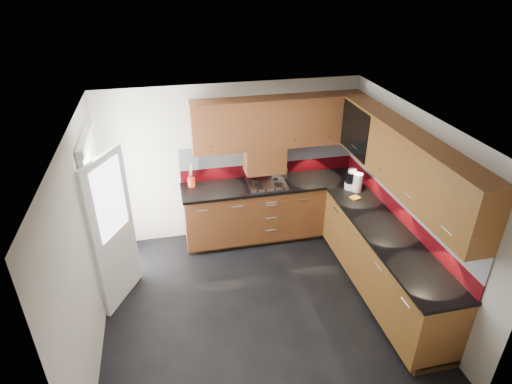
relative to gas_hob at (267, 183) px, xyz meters
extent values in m
cube|color=black|center=(-0.45, -1.47, -0.96)|extent=(4.00, 3.80, 0.02)
cube|color=white|center=(-0.45, -1.47, 1.50)|extent=(4.00, 3.80, 0.10)
cube|color=beige|center=(-0.45, 0.37, 0.25)|extent=(4.00, 0.08, 2.64)
cube|color=beige|center=(-0.45, -3.31, 0.25)|extent=(4.00, 0.08, 2.64)
cube|color=beige|center=(-2.39, -1.47, 0.25)|extent=(0.08, 3.80, 2.64)
cube|color=beige|center=(1.49, -1.47, 0.25)|extent=(0.08, 3.80, 2.64)
cube|color=#603215|center=(0.10, 0.03, -0.48)|extent=(2.70, 0.60, 0.95)
cube|color=brown|center=(1.15, -1.57, -0.48)|extent=(0.60, 2.60, 0.95)
cube|color=#442713|center=(0.10, 0.06, -0.90)|extent=(2.70, 0.54, 0.10)
cube|color=#442713|center=(1.18, -1.57, -0.90)|extent=(0.54, 2.60, 0.10)
cube|color=black|center=(0.09, 0.02, -0.03)|extent=(2.72, 0.62, 0.04)
cube|color=black|center=(1.14, -1.59, -0.03)|extent=(0.62, 2.60, 0.04)
cube|color=maroon|center=(0.10, 0.32, 0.09)|extent=(2.70, 0.02, 0.20)
cube|color=silver|center=(0.10, 0.32, 0.36)|extent=(2.70, 0.02, 0.34)
cube|color=maroon|center=(1.44, -1.27, 0.09)|extent=(0.02, 3.20, 0.20)
cube|color=silver|center=(1.44, -1.27, 0.36)|extent=(0.02, 3.20, 0.34)
cube|color=#603215|center=(0.20, 0.17, 0.89)|extent=(2.50, 0.33, 0.72)
cube|color=brown|center=(1.28, -1.43, 0.89)|extent=(0.33, 2.87, 0.72)
cube|color=silver|center=(0.05, -0.01, 0.68)|extent=(1.80, 0.01, 0.16)
cube|color=silver|center=(1.11, -1.47, 0.68)|extent=(0.01, 2.00, 0.16)
cube|color=#603215|center=(0.00, 0.17, 0.33)|extent=(0.60, 0.33, 0.40)
cube|color=black|center=(1.11, -0.40, 0.89)|extent=(0.01, 0.80, 0.66)
cube|color=#FFD18C|center=(1.42, -0.40, 0.89)|extent=(0.01, 0.76, 0.64)
cube|color=black|center=(1.28, -0.40, 0.91)|extent=(0.29, 0.76, 0.01)
cylinder|color=black|center=(1.28, -0.65, 1.01)|extent=(0.07, 0.07, 0.16)
cylinder|color=black|center=(1.28, -0.50, 1.01)|extent=(0.07, 0.07, 0.16)
cylinder|color=white|center=(1.28, -0.35, 1.01)|extent=(0.07, 0.07, 0.16)
cylinder|color=black|center=(1.28, -0.20, 1.01)|extent=(0.07, 0.07, 0.16)
cube|color=white|center=(-2.31, -0.57, 0.07)|extent=(0.06, 0.95, 2.04)
cube|color=white|center=(-2.13, -0.92, 0.05)|extent=(0.42, 0.73, 1.98)
cube|color=white|center=(-2.10, -0.92, 0.50)|extent=(0.28, 0.50, 0.90)
cube|color=silver|center=(0.00, 0.01, 0.00)|extent=(0.56, 0.49, 0.02)
torus|color=black|center=(-0.15, -0.11, 0.02)|extent=(0.13, 0.13, 0.02)
torus|color=black|center=(0.15, -0.11, 0.02)|extent=(0.13, 0.13, 0.02)
torus|color=black|center=(-0.15, 0.13, 0.02)|extent=(0.13, 0.13, 0.02)
torus|color=black|center=(0.15, 0.13, 0.02)|extent=(0.13, 0.13, 0.02)
cube|color=black|center=(0.00, -0.22, 0.01)|extent=(0.43, 0.04, 0.02)
cylinder|color=red|center=(-1.10, 0.18, 0.05)|extent=(0.11, 0.11, 0.13)
cylinder|color=olive|center=(-1.10, 0.20, 0.22)|extent=(0.05, 0.02, 0.27)
cylinder|color=olive|center=(-1.09, 0.20, 0.21)|extent=(0.05, 0.03, 0.25)
cylinder|color=olive|center=(-1.10, 0.20, 0.23)|extent=(0.06, 0.02, 0.29)
cylinder|color=olive|center=(-1.08, 0.19, 0.20)|extent=(0.03, 0.04, 0.23)
cylinder|color=olive|center=(-1.11, 0.20, 0.21)|extent=(0.04, 0.04, 0.26)
cube|color=silver|center=(0.21, 0.17, 0.07)|extent=(0.27, 0.19, 0.17)
cube|color=black|center=(0.21, 0.17, 0.16)|extent=(0.19, 0.05, 0.01)
cube|color=black|center=(0.21, 0.21, 0.16)|extent=(0.19, 0.05, 0.01)
cylinder|color=white|center=(1.16, -0.39, 0.04)|extent=(0.18, 0.18, 0.10)
cylinder|color=black|center=(1.16, -0.39, 0.17)|extent=(0.17, 0.17, 0.16)
cylinder|color=white|center=(1.16, -0.39, 0.27)|extent=(0.12, 0.12, 0.04)
cylinder|color=white|center=(1.21, -0.48, 0.12)|extent=(0.14, 0.14, 0.28)
cube|color=orange|center=(1.11, -0.68, -0.01)|extent=(0.16, 0.15, 0.01)
camera|label=1|loc=(-1.38, -5.47, 2.93)|focal=30.00mm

